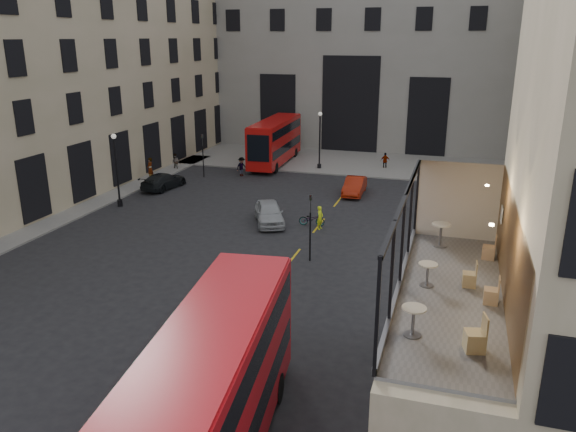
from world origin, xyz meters
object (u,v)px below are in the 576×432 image
(cafe_chair_c, at_px, (470,279))
(pedestrian_a, at_px, (175,162))
(car_b, at_px, (355,186))
(cafe_chair_b, at_px, (491,295))
(bus_near, at_px, (209,398))
(cafe_table_near, at_px, (414,317))
(pedestrian_d, at_px, (471,183))
(cafe_chair_d, at_px, (489,252))
(traffic_light_near, at_px, (310,219))
(pedestrian_b, at_px, (242,167))
(pedestrian_c, at_px, (385,161))
(street_lamp_a, at_px, (117,174))
(cyclist, at_px, (320,218))
(car_c, at_px, (164,181))
(pedestrian_e, at_px, (150,169))
(cafe_chair_a, at_px, (475,340))
(bus_far, at_px, (275,139))
(car_a, at_px, (269,213))
(cafe_table_far, at_px, (441,231))
(cafe_table_mid, at_px, (428,271))
(traffic_light_far, at_px, (203,150))
(street_lamp_b, at_px, (320,144))

(cafe_chair_c, bearing_deg, pedestrian_a, 131.45)
(car_b, relative_size, cafe_chair_b, 5.04)
(bus_near, height_order, cafe_table_near, cafe_table_near)
(pedestrian_d, distance_m, cafe_chair_d, 26.33)
(traffic_light_near, distance_m, bus_near, 16.32)
(bus_near, bearing_deg, traffic_light_near, 95.27)
(pedestrian_b, distance_m, cafe_chair_b, 35.84)
(pedestrian_d, xyz_separation_m, cafe_chair_c, (-0.45, -28.54, 4.00))
(bus_near, xyz_separation_m, pedestrian_c, (-0.64, 40.19, -1.77))
(street_lamp_a, height_order, cafe_chair_c, cafe_chair_c)
(traffic_light_near, relative_size, cyclist, 2.49)
(car_c, relative_size, pedestrian_a, 2.94)
(cyclist, relative_size, pedestrian_e, 0.79)
(pedestrian_a, bearing_deg, street_lamp_a, -73.70)
(cafe_chair_a, bearing_deg, cafe_chair_c, 91.88)
(traffic_light_near, xyz_separation_m, bus_far, (-9.65, 22.98, -0.02))
(car_b, distance_m, cyclist, 8.91)
(bus_near, relative_size, cafe_table_near, 14.71)
(car_a, xyz_separation_m, car_b, (4.06, 8.79, -0.06))
(cafe_table_far, xyz_separation_m, cafe_chair_a, (1.15, -7.09, -0.28))
(car_b, bearing_deg, cafe_chair_b, -73.39)
(street_lamp_a, distance_m, bus_near, 28.31)
(pedestrian_e, bearing_deg, cafe_table_mid, 38.62)
(street_lamp_a, bearing_deg, pedestrian_c, 46.77)
(traffic_light_far, xyz_separation_m, street_lamp_a, (-2.00, -10.00, -0.03))
(traffic_light_near, distance_m, pedestrian_b, 20.58)
(pedestrian_a, bearing_deg, traffic_light_far, -17.19)
(traffic_light_far, xyz_separation_m, pedestrian_a, (-3.69, 1.74, -1.66))
(car_a, relative_size, pedestrian_a, 2.83)
(pedestrian_c, relative_size, cafe_chair_d, 1.82)
(car_c, bearing_deg, pedestrian_e, -34.83)
(pedestrian_b, relative_size, cafe_chair_c, 2.12)
(traffic_light_far, distance_m, cafe_table_mid, 34.76)
(car_a, bearing_deg, cafe_chair_d, -72.73)
(traffic_light_near, distance_m, pedestrian_e, 22.71)
(pedestrian_a, relative_size, cafe_table_far, 1.80)
(cafe_chair_b, bearing_deg, traffic_light_far, 128.54)
(cafe_table_near, distance_m, cafe_chair_c, 3.80)
(traffic_light_near, height_order, bus_near, bus_near)
(pedestrian_d, bearing_deg, street_lamp_a, 98.62)
(bus_far, bearing_deg, cafe_chair_b, -62.68)
(car_c, bearing_deg, car_a, 159.44)
(car_b, xyz_separation_m, cyclist, (-0.57, -8.89, 0.09))
(car_a, distance_m, pedestrian_d, 17.28)
(pedestrian_c, bearing_deg, cafe_table_far, 87.34)
(traffic_light_near, relative_size, street_lamp_b, 0.71)
(car_a, height_order, pedestrian_d, pedestrian_d)
(car_c, relative_size, cafe_table_mid, 6.18)
(bus_far, bearing_deg, cafe_chair_d, -60.09)
(bus_far, bearing_deg, car_b, -42.61)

